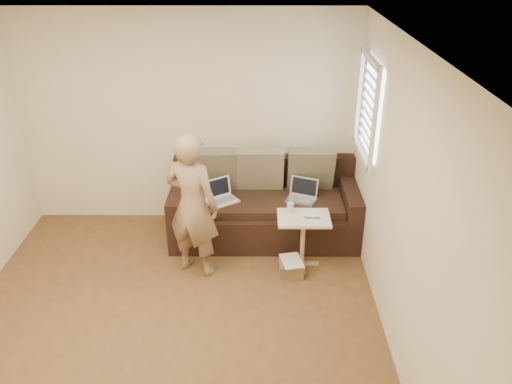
# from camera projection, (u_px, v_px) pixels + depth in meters

# --- Properties ---
(floor) EXTENTS (4.50, 4.50, 0.00)m
(floor) POSITION_uv_depth(u_px,v_px,m) (168.00, 337.00, 4.72)
(floor) COLOR #523C1E
(floor) RESTS_ON ground
(ceiling) EXTENTS (4.50, 4.50, 0.00)m
(ceiling) POSITION_uv_depth(u_px,v_px,m) (139.00, 50.00, 3.52)
(ceiling) COLOR white
(ceiling) RESTS_ON wall_back
(wall_back) EXTENTS (4.00, 0.00, 4.00)m
(wall_back) POSITION_uv_depth(u_px,v_px,m) (189.00, 121.00, 6.12)
(wall_back) COLOR beige
(wall_back) RESTS_ON ground
(wall_right) EXTENTS (0.00, 4.50, 4.50)m
(wall_right) POSITION_uv_depth(u_px,v_px,m) (405.00, 215.00, 4.11)
(wall_right) COLOR beige
(wall_right) RESTS_ON ground
(window_blinds) EXTENTS (0.12, 0.88, 1.08)m
(window_blinds) POSITION_uv_depth(u_px,v_px,m) (368.00, 108.00, 5.26)
(window_blinds) COLOR white
(window_blinds) RESTS_ON wall_right
(sofa) EXTENTS (2.20, 0.95, 0.85)m
(sofa) POSITION_uv_depth(u_px,v_px,m) (265.00, 204.00, 6.10)
(sofa) COLOR black
(sofa) RESTS_ON ground
(pillow_left) EXTENTS (0.55, 0.29, 0.57)m
(pillow_left) POSITION_uv_depth(u_px,v_px,m) (214.00, 169.00, 6.10)
(pillow_left) COLOR brown
(pillow_left) RESTS_ON sofa
(pillow_mid) EXTENTS (0.55, 0.27, 0.57)m
(pillow_mid) POSITION_uv_depth(u_px,v_px,m) (260.00, 169.00, 6.10)
(pillow_mid) COLOR #746953
(pillow_mid) RESTS_ON sofa
(pillow_right) EXTENTS (0.55, 0.28, 0.57)m
(pillow_right) POSITION_uv_depth(u_px,v_px,m) (311.00, 169.00, 6.11)
(pillow_right) COLOR brown
(pillow_right) RESTS_ON sofa
(laptop_silver) EXTENTS (0.40, 0.35, 0.22)m
(laptop_silver) POSITION_uv_depth(u_px,v_px,m) (301.00, 201.00, 5.97)
(laptop_silver) COLOR #B7BABC
(laptop_silver) RESTS_ON sofa
(laptop_white) EXTENTS (0.42, 0.40, 0.25)m
(laptop_white) POSITION_uv_depth(u_px,v_px,m) (223.00, 202.00, 5.95)
(laptop_white) COLOR white
(laptop_white) RESTS_ON sofa
(person) EXTENTS (0.69, 0.59, 1.60)m
(person) POSITION_uv_depth(u_px,v_px,m) (193.00, 206.00, 5.28)
(person) COLOR olive
(person) RESTS_ON ground
(side_table) EXTENTS (0.56, 0.39, 0.61)m
(side_table) POSITION_uv_depth(u_px,v_px,m) (303.00, 241.00, 5.59)
(side_table) COLOR silver
(side_table) RESTS_ON ground
(drinking_glass) EXTENTS (0.07, 0.07, 0.12)m
(drinking_glass) POSITION_uv_depth(u_px,v_px,m) (290.00, 208.00, 5.51)
(drinking_glass) COLOR silver
(drinking_glass) RESTS_ON side_table
(scissors) EXTENTS (0.18, 0.10, 0.02)m
(scissors) POSITION_uv_depth(u_px,v_px,m) (312.00, 218.00, 5.41)
(scissors) COLOR silver
(scissors) RESTS_ON side_table
(paper_on_table) EXTENTS (0.25, 0.33, 0.00)m
(paper_on_table) POSITION_uv_depth(u_px,v_px,m) (312.00, 215.00, 5.48)
(paper_on_table) COLOR white
(paper_on_table) RESTS_ON side_table
(striped_box) EXTENTS (0.27, 0.27, 0.17)m
(striped_box) POSITION_uv_depth(u_px,v_px,m) (291.00, 267.00, 5.54)
(striped_box) COLOR #D0421F
(striped_box) RESTS_ON ground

